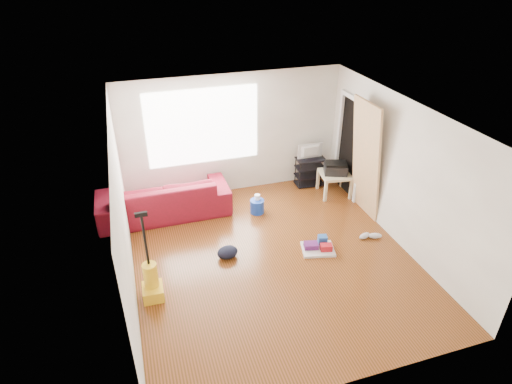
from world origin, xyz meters
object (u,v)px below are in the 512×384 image
object	(u,v)px
side_table	(335,176)
bucket	(257,212)
cleaning_tray	(318,247)
sofa	(166,214)
vacuum	(152,282)
tv_stand	(310,171)
backpack	(228,257)

from	to	relation	value
side_table	bucket	xyz separation A→B (m)	(-1.77, -0.22, -0.41)
side_table	bucket	bearing A→B (deg)	-172.75
cleaning_tray	bucket	bearing A→B (deg)	113.87
sofa	cleaning_tray	world-z (taller)	sofa
cleaning_tray	vacuum	world-z (taller)	vacuum
tv_stand	vacuum	bearing A→B (deg)	-142.09
tv_stand	bucket	distance (m)	1.66
cleaning_tray	vacuum	distance (m)	2.85
tv_stand	bucket	size ratio (longest dim) A/B	2.31
sofa	backpack	world-z (taller)	sofa
sofa	vacuum	size ratio (longest dim) A/B	1.73
bucket	cleaning_tray	size ratio (longest dim) A/B	0.44
sofa	tv_stand	bearing A→B (deg)	-175.14
sofa	tv_stand	world-z (taller)	tv_stand
cleaning_tray	vacuum	xyz separation A→B (m)	(-2.83, -0.29, 0.21)
bucket	vacuum	world-z (taller)	vacuum
backpack	vacuum	xyz separation A→B (m)	(-1.28, -0.56, 0.27)
tv_stand	cleaning_tray	bearing A→B (deg)	-106.55
tv_stand	vacuum	world-z (taller)	vacuum
sofa	vacuum	distance (m)	2.31
side_table	cleaning_tray	world-z (taller)	side_table
backpack	sofa	bearing A→B (deg)	102.98
sofa	cleaning_tray	bearing A→B (deg)	140.56
side_table	sofa	bearing A→B (deg)	175.60
backpack	vacuum	bearing A→B (deg)	-169.59
tv_stand	backpack	bearing A→B (deg)	-137.01
sofa	side_table	size ratio (longest dim) A/B	3.72
vacuum	sofa	bearing A→B (deg)	80.44
cleaning_tray	vacuum	size ratio (longest dim) A/B	0.44
bucket	vacuum	bearing A→B (deg)	-141.24
tv_stand	bucket	bearing A→B (deg)	-148.96
bucket	backpack	world-z (taller)	bucket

